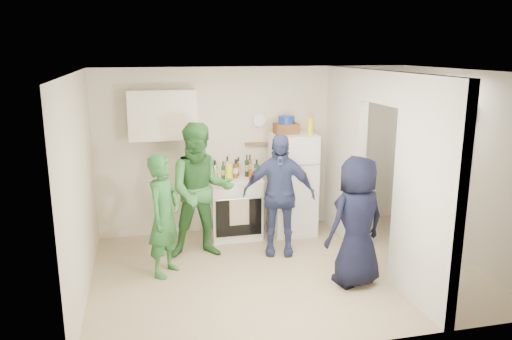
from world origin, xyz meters
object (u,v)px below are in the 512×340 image
(person_denim, at_px, (279,195))
(person_nook, at_px, (419,181))
(fridge, at_px, (293,184))
(person_navy, at_px, (357,222))
(blue_bowl, at_px, (286,120))
(stove, at_px, (235,207))
(yellow_cup_stack_top, at_px, (310,126))
(person_green_center, at_px, (201,191))
(person_green_left, at_px, (164,216))
(wicker_basket, at_px, (286,129))

(person_denim, height_order, person_nook, person_nook)
(person_denim, bearing_deg, person_nook, 11.80)
(fridge, bearing_deg, person_nook, -27.46)
(fridge, relative_size, person_nook, 0.83)
(person_navy, bearing_deg, blue_bowl, -95.69)
(stove, relative_size, yellow_cup_stack_top, 3.65)
(blue_bowl, height_order, person_nook, person_nook)
(yellow_cup_stack_top, relative_size, person_navy, 0.16)
(person_denim, bearing_deg, person_green_center, -172.43)
(person_denim, bearing_deg, fridge, 74.63)
(blue_bowl, height_order, person_green_left, blue_bowl)
(stove, relative_size, person_green_left, 0.60)
(yellow_cup_stack_top, bearing_deg, person_denim, -135.95)
(wicker_basket, relative_size, person_green_center, 0.19)
(person_nook, bearing_deg, person_denim, -59.64)
(person_green_center, xyz_separation_m, person_nook, (3.07, -0.25, 0.01))
(fridge, xyz_separation_m, wicker_basket, (-0.10, 0.05, 0.84))
(yellow_cup_stack_top, bearing_deg, person_green_center, -163.81)
(yellow_cup_stack_top, bearing_deg, person_nook, -27.92)
(stove, bearing_deg, yellow_cup_stack_top, -6.68)
(person_green_center, xyz_separation_m, person_navy, (1.68, -1.25, -0.13))
(person_nook, bearing_deg, person_navy, -20.81)
(person_navy, height_order, person_nook, person_nook)
(person_green_left, bearing_deg, yellow_cup_stack_top, -33.62)
(fridge, xyz_separation_m, person_navy, (0.22, -1.84, 0.02))
(person_denim, bearing_deg, wicker_basket, 82.27)
(blue_bowl, relative_size, person_green_left, 0.16)
(person_navy, bearing_deg, wicker_basket, -95.69)
(wicker_basket, distance_m, person_green_left, 2.33)
(person_nook, bearing_deg, person_green_left, -53.08)
(wicker_basket, bearing_deg, stove, -178.55)
(person_green_left, bearing_deg, blue_bowl, -26.61)
(blue_bowl, xyz_separation_m, person_green_center, (-1.36, -0.64, -0.82))
(fridge, xyz_separation_m, person_green_center, (-1.46, -0.59, 0.15))
(person_navy, bearing_deg, person_denim, -75.27)
(person_green_center, bearing_deg, stove, 50.65)
(person_green_center, xyz_separation_m, person_denim, (1.04, -0.14, -0.08))
(stove, xyz_separation_m, yellow_cup_stack_top, (1.11, -0.13, 1.20))
(yellow_cup_stack_top, bearing_deg, person_navy, -90.07)
(yellow_cup_stack_top, relative_size, person_nook, 0.13)
(person_denim, bearing_deg, person_green_left, -153.16)
(fridge, xyz_separation_m, blue_bowl, (-0.10, 0.05, 0.97))
(wicker_basket, bearing_deg, person_nook, -27.41)
(wicker_basket, distance_m, person_nook, 2.04)
(blue_bowl, xyz_separation_m, person_denim, (-0.32, -0.77, -0.90))
(stove, bearing_deg, person_green_center, -132.70)
(stove, height_order, blue_bowl, blue_bowl)
(yellow_cup_stack_top, distance_m, person_green_center, 1.90)
(stove, height_order, wicker_basket, wicker_basket)
(yellow_cup_stack_top, bearing_deg, stove, 173.32)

